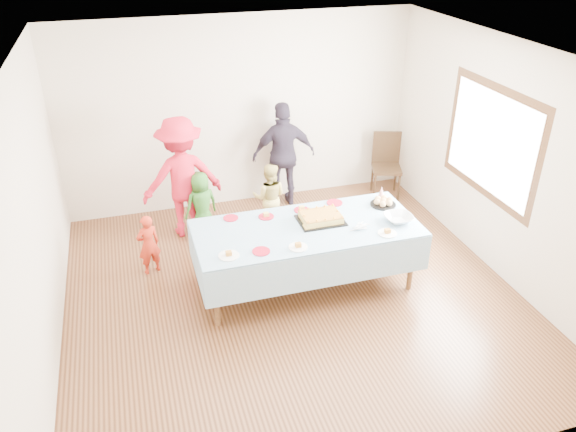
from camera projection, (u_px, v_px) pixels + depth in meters
name	position (u px, v px, depth m)	size (l,w,h in m)	color
ground	(292.00, 294.00, 6.44)	(5.00, 5.00, 0.00)	#452513
room_walls	(298.00, 149.00, 5.60)	(5.04, 5.04, 2.72)	beige
party_table	(307.00, 231.00, 6.25)	(2.50, 1.10, 0.78)	#522F1C
birthday_cake	(321.00, 218.00, 6.32)	(0.52, 0.40, 0.09)	black
rolls_tray	(383.00, 202.00, 6.66)	(0.31, 0.31, 0.09)	black
punch_bowl	(398.00, 218.00, 6.32)	(0.32, 0.32, 0.08)	silver
party_hat	(381.00, 193.00, 6.80)	(0.09, 0.09, 0.15)	silver
fork_pile	(360.00, 227.00, 6.16)	(0.24, 0.18, 0.07)	white
plate_red_far_a	(231.00, 218.00, 6.39)	(0.17, 0.17, 0.01)	#B30D24
plate_red_far_b	(266.00, 217.00, 6.42)	(0.18, 0.18, 0.01)	#B30D24
plate_red_far_c	(302.00, 210.00, 6.56)	(0.18, 0.18, 0.01)	#B30D24
plate_red_far_d	(335.00, 203.00, 6.72)	(0.19, 0.19, 0.01)	#B30D24
plate_red_near	(261.00, 251.00, 5.77)	(0.19, 0.19, 0.01)	#B30D24
plate_white_left	(229.00, 256.00, 5.70)	(0.22, 0.22, 0.01)	white
plate_white_mid	(298.00, 247.00, 5.84)	(0.20, 0.20, 0.01)	white
plate_white_right	(387.00, 233.00, 6.09)	(0.21, 0.21, 0.01)	white
dining_chair	(386.00, 161.00, 8.46)	(0.53, 0.53, 0.97)	black
toddler_left	(149.00, 245.00, 6.65)	(0.28, 0.18, 0.77)	red
toddler_mid	(202.00, 205.00, 7.36)	(0.45, 0.29, 0.93)	#2E6B23
toddler_right	(269.00, 197.00, 7.53)	(0.46, 0.36, 0.96)	#D5BF63
adult_left	(182.00, 177.00, 7.29)	(1.05, 0.60, 1.63)	red
adult_right	(284.00, 155.00, 8.05)	(0.91, 0.38, 1.55)	#302938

